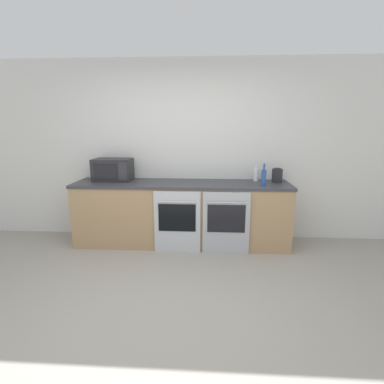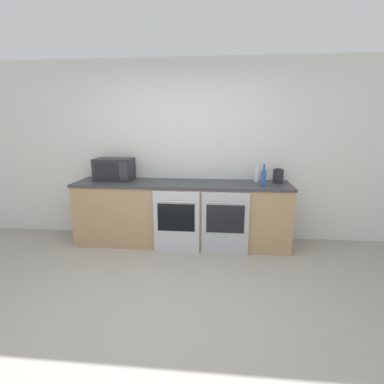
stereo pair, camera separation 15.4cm
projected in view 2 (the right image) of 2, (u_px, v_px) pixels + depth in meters
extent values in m
plane|color=gray|center=(158.00, 311.00, 2.75)|extent=(16.00, 16.00, 0.00)
cube|color=silver|center=(185.00, 151.00, 4.43)|extent=(10.00, 0.06, 2.60)
cube|color=tan|center=(182.00, 214.00, 4.28)|extent=(2.98, 0.64, 0.85)
cube|color=#38383D|center=(182.00, 184.00, 4.18)|extent=(3.00, 0.67, 0.04)
cube|color=#B7BABF|center=(176.00, 222.00, 3.96)|extent=(0.61, 0.03, 0.84)
cube|color=black|center=(176.00, 218.00, 3.93)|extent=(0.49, 0.01, 0.37)
cylinder|color=#B7BABF|center=(176.00, 202.00, 3.86)|extent=(0.50, 0.02, 0.02)
cube|color=#A8AAAF|center=(225.00, 224.00, 3.90)|extent=(0.61, 0.03, 0.84)
cube|color=black|center=(225.00, 219.00, 3.86)|extent=(0.49, 0.01, 0.37)
cylinder|color=#A8AAAF|center=(226.00, 203.00, 3.79)|extent=(0.50, 0.02, 0.02)
cube|color=#232326|center=(114.00, 169.00, 4.34)|extent=(0.54, 0.34, 0.32)
cube|color=black|center=(107.00, 171.00, 4.18)|extent=(0.32, 0.01, 0.21)
cube|color=#2D2D33|center=(123.00, 171.00, 4.16)|extent=(0.12, 0.01, 0.25)
cylinder|color=silver|center=(257.00, 175.00, 4.24)|extent=(0.07, 0.07, 0.18)
cylinder|color=silver|center=(257.00, 167.00, 4.22)|extent=(0.03, 0.03, 0.07)
cylinder|color=#234793|center=(264.00, 178.00, 3.89)|extent=(0.06, 0.06, 0.21)
cylinder|color=#234793|center=(264.00, 167.00, 3.85)|extent=(0.03, 0.03, 0.08)
cylinder|color=#232326|center=(278.00, 176.00, 4.13)|extent=(0.15, 0.15, 0.19)
cylinder|color=#262628|center=(279.00, 169.00, 4.11)|extent=(0.08, 0.08, 0.01)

